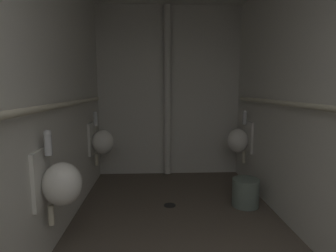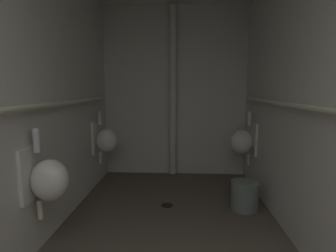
% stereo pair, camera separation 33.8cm
% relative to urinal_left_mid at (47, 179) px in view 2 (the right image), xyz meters
% --- Properties ---
extents(wall_left, '(0.06, 4.62, 2.64)m').
position_rel_urinal_left_mid_xyz_m(wall_left, '(-0.18, -0.02, 0.66)').
color(wall_left, silver).
rests_on(wall_left, ground).
extents(wall_right, '(0.06, 4.62, 2.64)m').
position_rel_urinal_left_mid_xyz_m(wall_right, '(2.11, -0.02, 0.66)').
color(wall_right, silver).
rests_on(wall_right, ground).
extents(wall_back, '(2.35, 0.06, 2.64)m').
position_rel_urinal_left_mid_xyz_m(wall_back, '(0.97, 2.26, 0.66)').
color(wall_back, silver).
rests_on(wall_back, ground).
extents(urinal_left_mid, '(0.32, 0.30, 0.76)m').
position_rel_urinal_left_mid_xyz_m(urinal_left_mid, '(0.00, 0.00, 0.00)').
color(urinal_left_mid, silver).
extents(urinal_left_far, '(0.32, 0.30, 0.76)m').
position_rel_urinal_left_mid_xyz_m(urinal_left_far, '(0.00, 1.65, 0.00)').
color(urinal_left_far, silver).
extents(urinal_right_mid, '(0.32, 0.30, 0.76)m').
position_rel_urinal_left_mid_xyz_m(urinal_right_mid, '(1.93, 1.66, 0.00)').
color(urinal_right_mid, silver).
extents(supply_pipe_left, '(0.06, 3.80, 0.06)m').
position_rel_urinal_left_mid_xyz_m(supply_pipe_left, '(-0.09, -0.02, 0.57)').
color(supply_pipe_left, beige).
extents(supply_pipe_right, '(0.06, 3.85, 0.06)m').
position_rel_urinal_left_mid_xyz_m(supply_pipe_right, '(2.02, -0.03, 0.57)').
color(supply_pipe_right, beige).
extents(standpipe_back_wall, '(0.11, 0.11, 2.59)m').
position_rel_urinal_left_mid_xyz_m(standpipe_back_wall, '(0.94, 2.15, 0.66)').
color(standpipe_back_wall, silver).
rests_on(standpipe_back_wall, ground).
extents(floor_drain, '(0.14, 0.14, 0.01)m').
position_rel_urinal_left_mid_xyz_m(floor_drain, '(0.91, 1.00, -0.66)').
color(floor_drain, black).
rests_on(floor_drain, ground).
extents(waste_bin, '(0.31, 0.31, 0.33)m').
position_rel_urinal_left_mid_xyz_m(waste_bin, '(1.80, 0.95, -0.50)').
color(waste_bin, slate).
rests_on(waste_bin, ground).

